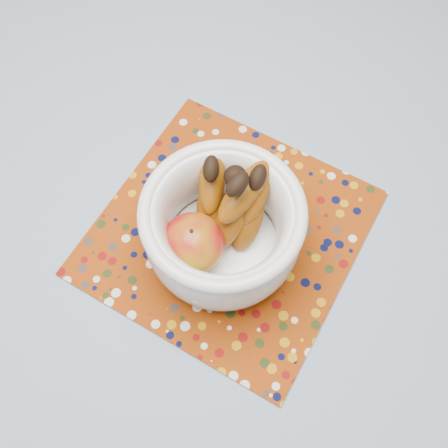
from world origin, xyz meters
TOP-DOWN VIEW (x-y plane):
  - table at (0.00, 0.00)m, footprint 1.20×1.20m
  - tablecloth at (0.00, 0.00)m, footprint 1.32×1.32m
  - placemat at (0.11, -0.11)m, footprint 0.41×0.41m
  - fruit_bowl at (0.11, -0.13)m, footprint 0.21×0.22m

SIDE VIEW (x-z plane):
  - table at x=0.00m, z-range 0.30..1.05m
  - tablecloth at x=0.00m, z-range 0.75..0.76m
  - placemat at x=0.11m, z-range 0.76..0.76m
  - fruit_bowl at x=0.11m, z-range 0.75..0.92m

